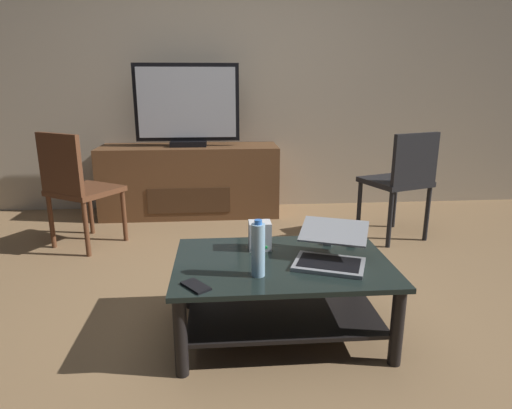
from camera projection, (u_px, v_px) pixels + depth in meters
The scene contains 13 objects.
ground_plane at pixel (250, 311), 2.47m from camera, with size 7.68×7.68×0.00m, color olive.
back_wall at pixel (233, 66), 4.28m from camera, with size 6.40×0.12×2.80m, color #B2A38C.
coffee_table at pixel (282, 283), 2.19m from camera, with size 1.05×0.71×0.39m.
media_cabinet at pixel (190, 180), 4.23m from camera, with size 1.66×0.52×0.67m.
television at pixel (187, 107), 4.02m from camera, with size 0.95×0.20×0.74m.
dining_chair at pixel (402, 178), 3.47m from camera, with size 0.56×0.56×0.88m.
side_chair at pixel (76, 185), 3.30m from camera, with size 0.61×0.61×0.89m.
laptop at pixel (331, 250), 2.13m from camera, with size 0.44×0.46×0.16m.
router_box at pixel (260, 235), 2.29m from camera, with size 0.11×0.10×0.15m.
water_bottle_near at pixel (258, 250), 1.96m from camera, with size 0.06×0.06×0.26m.
cell_phone at pixel (196, 286), 1.87m from camera, with size 0.07×0.14×0.01m, color black.
tv_remote at pixel (352, 240), 2.41m from camera, with size 0.04×0.16×0.02m, color black.
soundbar_remote at pixel (329, 239), 2.42m from camera, with size 0.04×0.16×0.02m, color #99999E.
Camera 1 is at (-0.14, -2.22, 1.23)m, focal length 30.87 mm.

